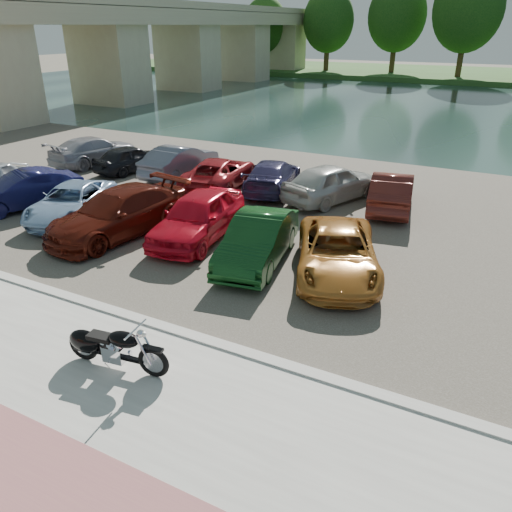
{
  "coord_description": "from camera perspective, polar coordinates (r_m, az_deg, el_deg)",
  "views": [
    {
      "loc": [
        5.27,
        -5.69,
        6.46
      ],
      "look_at": [
        -0.09,
        4.55,
        1.1
      ],
      "focal_mm": 35.0,
      "sensor_mm": 36.0,
      "label": 1
    }
  ],
  "objects": [
    {
      "name": "ground",
      "position": [
        10.09,
        -12.06,
        -15.59
      ],
      "size": [
        200.0,
        200.0,
        0.0
      ],
      "primitive_type": "plane",
      "color": "#595447",
      "rests_on": "ground"
    },
    {
      "name": "promenade",
      "position": [
        9.53,
        -16.03,
        -18.6
      ],
      "size": [
        60.0,
        6.0,
        0.1
      ],
      "primitive_type": "cube",
      "color": "#A7A49D",
      "rests_on": "ground"
    },
    {
      "name": "pink_path",
      "position": [
        8.85,
        -23.17,
        -23.65
      ],
      "size": [
        60.0,
        2.0,
        0.01
      ],
      "primitive_type": "cube",
      "color": "#96555C",
      "rests_on": "promenade"
    },
    {
      "name": "kerb",
      "position": [
        11.3,
        -5.68,
        -9.7
      ],
      "size": [
        60.0,
        0.3,
        0.14
      ],
      "primitive_type": "cube",
      "color": "#A7A49D",
      "rests_on": "ground"
    },
    {
      "name": "parking_lot",
      "position": [
        18.65,
        9.5,
        4.32
      ],
      "size": [
        60.0,
        18.0,
        0.04
      ],
      "primitive_type": "cube",
      "color": "#474239",
      "rests_on": "ground"
    },
    {
      "name": "river",
      "position": [
        46.44,
        21.62,
        15.22
      ],
      "size": [
        120.0,
        40.0,
        0.0
      ],
      "primitive_type": "cube",
      "color": "#1A2E2D",
      "rests_on": "ground"
    },
    {
      "name": "far_bank",
      "position": [
        78.11,
        24.99,
        18.19
      ],
      "size": [
        120.0,
        24.0,
        0.6
      ],
      "primitive_type": "cube",
      "color": "#284E1C",
      "rests_on": "ground"
    },
    {
      "name": "bridge",
      "position": [
        57.36,
        -8.57,
        23.68
      ],
      "size": [
        7.0,
        56.0,
        8.55
      ],
      "color": "tan",
      "rests_on": "ground"
    },
    {
      "name": "motorcycle",
      "position": [
        10.67,
        -16.56,
        -9.85
      ],
      "size": [
        2.32,
        0.76,
        1.05
      ],
      "rotation": [
        0.0,
        0.0,
        0.14
      ],
      "color": "black",
      "rests_on": "promenade"
    },
    {
      "name": "car_1",
      "position": [
        21.11,
        -24.97,
        6.81
      ],
      "size": [
        2.89,
        4.47,
        1.39
      ],
      "primitive_type": "imported",
      "rotation": [
        0.0,
        0.0,
        -0.37
      ],
      "color": "#141441",
      "rests_on": "parking_lot"
    },
    {
      "name": "car_2",
      "position": [
        19.32,
        -20.35,
        5.8
      ],
      "size": [
        3.36,
        4.81,
        1.22
      ],
      "primitive_type": "imported",
      "rotation": [
        0.0,
        0.0,
        0.34
      ],
      "color": "#93B3D6",
      "rests_on": "parking_lot"
    },
    {
      "name": "car_3",
      "position": [
        17.24,
        -15.43,
        4.77
      ],
      "size": [
        2.91,
        5.47,
        1.51
      ],
      "primitive_type": "imported",
      "rotation": [
        0.0,
        0.0,
        -0.16
      ],
      "color": "#50140B",
      "rests_on": "parking_lot"
    },
    {
      "name": "car_4",
      "position": [
        16.37,
        -6.66,
        4.53
      ],
      "size": [
        2.35,
        4.72,
        1.54
      ],
      "primitive_type": "imported",
      "rotation": [
        0.0,
        0.0,
        0.12
      ],
      "color": "red",
      "rests_on": "parking_lot"
    },
    {
      "name": "car_5",
      "position": [
        14.61,
        0.2,
        1.84
      ],
      "size": [
        2.23,
        4.46,
        1.41
      ],
      "primitive_type": "imported",
      "rotation": [
        0.0,
        0.0,
        0.18
      ],
      "color": "#103D17",
      "rests_on": "parking_lot"
    },
    {
      "name": "car_6",
      "position": [
        14.09,
        9.29,
        0.38
      ],
      "size": [
        3.77,
        5.2,
        1.31
      ],
      "primitive_type": "imported",
      "rotation": [
        0.0,
        0.0,
        0.38
      ],
      "color": "#B8732A",
      "rests_on": "parking_lot"
    },
    {
      "name": "car_7",
      "position": [
        26.99,
        -18.01,
        11.41
      ],
      "size": [
        2.59,
        4.93,
        1.36
      ],
      "primitive_type": "imported",
      "rotation": [
        0.0,
        0.0,
        2.99
      ],
      "color": "#9D9CA5",
      "rests_on": "parking_lot"
    },
    {
      "name": "car_8",
      "position": [
        25.05,
        -14.13,
        10.78
      ],
      "size": [
        2.22,
        3.94,
        1.26
      ],
      "primitive_type": "imported",
      "rotation": [
        0.0,
        0.0,
        2.94
      ],
      "color": "black",
      "rests_on": "parking_lot"
    },
    {
      "name": "car_9",
      "position": [
        23.7,
        -8.66,
        10.68
      ],
      "size": [
        1.66,
        4.41,
        1.44
      ],
      "primitive_type": "imported",
      "rotation": [
        0.0,
        0.0,
        3.11
      ],
      "color": "slate",
      "rests_on": "parking_lot"
    },
    {
      "name": "car_10",
      "position": [
        21.86,
        -4.18,
        9.48
      ],
      "size": [
        2.84,
        4.89,
        1.28
      ],
      "primitive_type": "imported",
      "rotation": [
        0.0,
        0.0,
        3.3
      ],
      "color": "maroon",
      "rests_on": "parking_lot"
    },
    {
      "name": "car_11",
      "position": [
        21.33,
        1.91,
        9.17
      ],
      "size": [
        2.83,
        4.8,
        1.3
      ],
      "primitive_type": "imported",
      "rotation": [
        0.0,
        0.0,
        3.38
      ],
      "color": "#2E2A52",
      "rests_on": "parking_lot"
    },
    {
      "name": "car_12",
      "position": [
        20.22,
        8.63,
        8.33
      ],
      "size": [
        3.29,
        4.77,
        1.51
      ],
      "primitive_type": "imported",
      "rotation": [
        0.0,
        0.0,
        2.76
      ],
      "color": "#B7B7B2",
      "rests_on": "parking_lot"
    },
    {
      "name": "car_13",
      "position": [
        19.76,
        15.25,
        7.19
      ],
      "size": [
        2.24,
        4.49,
        1.41
      ],
      "primitive_type": "imported",
      "rotation": [
        0.0,
        0.0,
        3.32
      ],
      "color": "#541C16",
      "rests_on": "parking_lot"
    }
  ]
}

